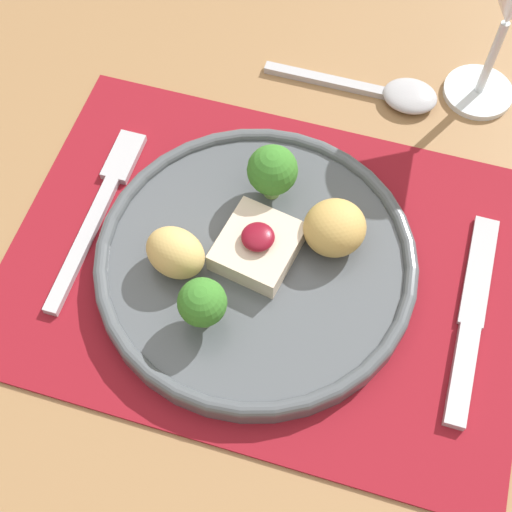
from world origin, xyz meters
TOP-DOWN VIEW (x-y plane):
  - ground_plane at (0.00, 0.00)m, footprint 8.00×8.00m
  - dining_table at (0.00, 0.00)m, footprint 1.59×1.03m
  - placemat at (0.00, 0.00)m, footprint 0.42×0.31m
  - dinner_plate at (-0.01, -0.00)m, footprint 0.26×0.26m
  - fork at (-0.15, 0.01)m, footprint 0.02×0.18m
  - knife at (0.17, -0.01)m, footprint 0.02×0.18m
  - spoon at (0.06, 0.21)m, footprint 0.17×0.04m

SIDE VIEW (x-z plane):
  - ground_plane at x=0.00m, z-range 0.00..0.00m
  - dining_table at x=0.00m, z-range 0.29..1.01m
  - placemat at x=0.00m, z-range 0.73..0.73m
  - fork at x=-0.15m, z-range 0.73..0.74m
  - knife at x=0.17m, z-range 0.73..0.74m
  - spoon at x=0.06m, z-range 0.73..0.74m
  - dinner_plate at x=-0.01m, z-range 0.71..0.78m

